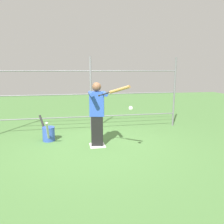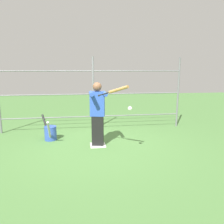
# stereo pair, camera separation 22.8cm
# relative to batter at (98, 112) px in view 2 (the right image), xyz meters

# --- Properties ---
(ground_plane) EXTENTS (24.00, 24.00, 0.00)m
(ground_plane) POSITION_rel_batter_xyz_m (0.00, -0.02, -0.91)
(ground_plane) COLOR #4C7A3D
(home_plate) EXTENTS (0.40, 0.40, 0.02)m
(home_plate) POSITION_rel_batter_xyz_m (0.00, -0.02, -0.90)
(home_plate) COLOR white
(home_plate) RESTS_ON ground
(fence_backstop) EXTENTS (5.94, 0.06, 2.40)m
(fence_backstop) POSITION_rel_batter_xyz_m (0.00, -1.62, 0.29)
(fence_backstop) COLOR slate
(fence_backstop) RESTS_ON ground
(batter) EXTENTS (0.43, 0.62, 1.68)m
(batter) POSITION_rel_batter_xyz_m (0.00, 0.00, 0.00)
(batter) COLOR black
(batter) RESTS_ON ground
(baseball_bat_swinging) EXTENTS (0.60, 0.74, 0.31)m
(baseball_bat_swinging) POSITION_rel_batter_xyz_m (-0.34, 0.85, 0.64)
(baseball_bat_swinging) COLOR black
(softball_in_flight) EXTENTS (0.10, 0.10, 0.10)m
(softball_in_flight) POSITION_rel_batter_xyz_m (-0.66, 0.84, 0.23)
(softball_in_flight) COLOR white
(bat_bucket) EXTENTS (0.47, 1.04, 0.69)m
(bat_bucket) POSITION_rel_batter_xyz_m (1.31, -0.68, -0.69)
(bat_bucket) COLOR #3351B2
(bat_bucket) RESTS_ON ground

